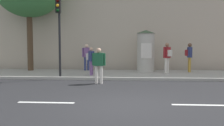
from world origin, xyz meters
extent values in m
plane|color=#232326|center=(0.00, 0.00, 0.00)|extent=(80.00, 80.00, 0.00)
cube|color=#9E9B93|center=(0.00, 7.00, 0.07)|extent=(36.00, 4.00, 0.15)
cube|color=silver|center=(-2.40, 0.00, 0.00)|extent=(1.80, 0.16, 0.01)
cube|color=silver|center=(2.40, 0.00, 0.00)|extent=(1.80, 0.16, 0.01)
cylinder|color=black|center=(-3.41, 5.35, 1.77)|extent=(0.12, 0.12, 3.24)
cube|color=black|center=(-3.41, 5.17, 3.77)|extent=(0.24, 0.24, 0.75)
sphere|color=#390605|center=(-3.41, 5.04, 4.00)|extent=(0.16, 0.16, 0.16)
sphere|color=#F2A519|center=(-3.41, 5.04, 3.76)|extent=(0.16, 0.16, 0.16)
sphere|color=#07330F|center=(-3.41, 5.04, 3.52)|extent=(0.16, 0.16, 0.16)
cylinder|color=#B2ADA3|center=(1.19, 8.09, 1.31)|extent=(1.06, 1.06, 2.33)
cone|color=#334C33|center=(1.19, 8.09, 2.58)|extent=(1.16, 1.16, 0.20)
cube|color=silver|center=(1.19, 7.55, 1.43)|extent=(0.63, 0.02, 0.90)
cylinder|color=#4C3826|center=(-6.10, 8.18, 1.83)|extent=(0.36, 0.36, 3.36)
cylinder|color=silver|center=(-1.32, 3.99, 0.42)|extent=(0.14, 0.14, 0.83)
cylinder|color=silver|center=(-1.09, 3.95, 0.42)|extent=(0.14, 0.14, 0.83)
cube|color=#1E5938|center=(-1.21, 3.97, 1.13)|extent=(0.50, 0.31, 0.59)
cylinder|color=#1E5938|center=(-1.48, 4.02, 1.13)|extent=(0.09, 0.09, 0.56)
cylinder|color=#1E5938|center=(-0.93, 3.93, 1.13)|extent=(0.09, 0.09, 0.56)
sphere|color=tan|center=(-1.21, 3.97, 1.53)|extent=(0.23, 0.23, 0.23)
cylinder|color=silver|center=(2.29, 7.10, 0.59)|extent=(0.14, 0.14, 0.88)
cylinder|color=silver|center=(2.42, 7.25, 0.59)|extent=(0.14, 0.14, 0.88)
cube|color=maroon|center=(2.35, 7.17, 1.35)|extent=(0.45, 0.46, 0.63)
cylinder|color=maroon|center=(2.19, 6.99, 1.35)|extent=(0.09, 0.09, 0.59)
cylinder|color=maroon|center=(2.52, 7.35, 1.35)|extent=(0.09, 0.09, 0.59)
sphere|color=#8C664C|center=(2.35, 7.17, 1.78)|extent=(0.24, 0.24, 0.24)
cube|color=silver|center=(2.49, 7.05, 1.31)|extent=(0.31, 0.32, 0.36)
cylinder|color=#724C84|center=(-1.86, 5.82, 0.53)|extent=(0.14, 0.14, 0.76)
cylinder|color=#724C84|center=(-1.84, 6.05, 0.53)|extent=(0.14, 0.14, 0.76)
cube|color=navy|center=(-1.85, 5.94, 1.18)|extent=(0.27, 0.48, 0.54)
cylinder|color=navy|center=(-1.87, 5.66, 1.18)|extent=(0.09, 0.09, 0.51)
cylinder|color=navy|center=(-1.83, 6.21, 1.18)|extent=(0.09, 0.09, 0.51)
sphere|color=tan|center=(-1.85, 5.94, 1.55)|extent=(0.21, 0.21, 0.21)
cube|color=silver|center=(-2.03, 5.95, 1.15)|extent=(0.18, 0.29, 0.36)
cylinder|color=#B78C33|center=(3.78, 7.76, 0.59)|extent=(0.14, 0.14, 0.88)
cylinder|color=#B78C33|center=(3.79, 7.96, 0.59)|extent=(0.14, 0.14, 0.88)
cube|color=navy|center=(3.79, 7.86, 1.34)|extent=(0.26, 0.41, 0.62)
cylinder|color=navy|center=(3.78, 7.62, 1.34)|extent=(0.09, 0.09, 0.59)
cylinder|color=navy|center=(3.80, 8.11, 1.34)|extent=(0.09, 0.09, 0.59)
sphere|color=brown|center=(3.79, 7.86, 1.77)|extent=(0.24, 0.24, 0.24)
cube|color=maroon|center=(3.61, 7.87, 1.31)|extent=(0.17, 0.29, 0.36)
cylinder|color=navy|center=(-2.43, 8.46, 0.57)|extent=(0.14, 0.14, 0.85)
cylinder|color=navy|center=(-2.61, 8.35, 0.57)|extent=(0.14, 0.14, 0.85)
cube|color=#724C84|center=(-2.52, 8.40, 1.30)|extent=(0.49, 0.41, 0.60)
cylinder|color=#724C84|center=(-2.30, 8.53, 1.30)|extent=(0.09, 0.09, 0.57)
cylinder|color=#724C84|center=(-2.74, 8.28, 1.30)|extent=(0.09, 0.09, 0.57)
sphere|color=beige|center=(-2.52, 8.40, 1.71)|extent=(0.23, 0.23, 0.23)
camera|label=1|loc=(0.22, -7.82, 1.85)|focal=41.40mm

